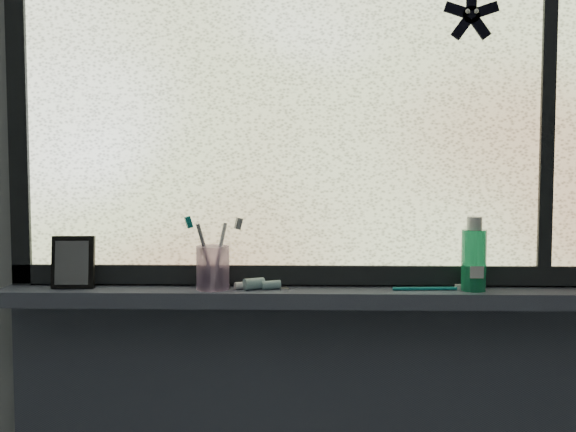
% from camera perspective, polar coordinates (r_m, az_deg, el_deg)
% --- Properties ---
extents(wall_back, '(3.00, 0.01, 2.50)m').
position_cam_1_polar(wall_back, '(1.71, 2.28, 1.57)').
color(wall_back, '#9EA3A8').
rests_on(wall_back, ground).
extents(windowsill, '(1.62, 0.14, 0.04)m').
position_cam_1_polar(windowsill, '(1.66, 2.29, -7.17)').
color(windowsill, '#4D5266').
rests_on(windowsill, wall_back).
extents(window_pane, '(1.50, 0.01, 1.00)m').
position_cam_1_polar(window_pane, '(1.70, 2.31, 11.02)').
color(window_pane, silver).
rests_on(window_pane, wall_back).
extents(frame_bottom, '(1.60, 0.03, 0.05)m').
position_cam_1_polar(frame_bottom, '(1.70, 2.27, -5.21)').
color(frame_bottom, black).
rests_on(frame_bottom, windowsill).
extents(frame_left, '(0.05, 0.03, 1.10)m').
position_cam_1_polar(frame_left, '(1.85, -22.82, 10.12)').
color(frame_left, black).
rests_on(frame_left, wall_back).
extents(frame_mullion, '(0.03, 0.03, 1.00)m').
position_cam_1_polar(frame_mullion, '(1.81, 22.06, 10.32)').
color(frame_mullion, black).
rests_on(frame_mullion, wall_back).
extents(starfish_sticker, '(0.15, 0.02, 0.15)m').
position_cam_1_polar(starfish_sticker, '(1.77, 15.98, 16.82)').
color(starfish_sticker, black).
rests_on(starfish_sticker, window_pane).
extents(vanity_mirror, '(0.11, 0.06, 0.14)m').
position_cam_1_polar(vanity_mirror, '(1.75, -18.55, -3.91)').
color(vanity_mirror, black).
rests_on(vanity_mirror, windowsill).
extents(toothpaste_tube, '(0.17, 0.10, 0.03)m').
position_cam_1_polar(toothpaste_tube, '(1.65, -2.43, -6.05)').
color(toothpaste_tube, silver).
rests_on(toothpaste_tube, windowsill).
extents(toothbrush_cup, '(0.11, 0.11, 0.11)m').
position_cam_1_polar(toothbrush_cup, '(1.66, -6.70, -4.58)').
color(toothbrush_cup, '#AE8DBA').
rests_on(toothbrush_cup, windowsill).
extents(toothbrush_lying, '(0.20, 0.03, 0.01)m').
position_cam_1_polar(toothbrush_lying, '(1.67, 12.06, -6.25)').
color(toothbrush_lying, '#0E7B7E').
rests_on(toothbrush_lying, windowsill).
extents(mouthwash_bottle, '(0.07, 0.07, 0.15)m').
position_cam_1_polar(mouthwash_bottle, '(1.69, 16.19, -3.25)').
color(mouthwash_bottle, '#21AE70').
rests_on(mouthwash_bottle, windowsill).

